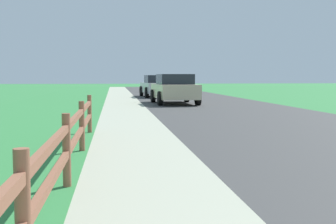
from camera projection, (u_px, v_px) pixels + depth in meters
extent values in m
plane|color=#327F3F|center=(140.00, 102.00, 24.56)|extent=(120.00, 120.00, 0.00)
cube|color=#3C3C3C|center=(195.00, 100.00, 26.97)|extent=(7.00, 66.00, 0.01)
cube|color=#A7AB94|center=(88.00, 101.00, 26.17)|extent=(6.00, 66.00, 0.01)
cube|color=#327F3F|center=(63.00, 101.00, 25.98)|extent=(5.00, 66.00, 0.00)
cylinder|color=brown|center=(23.00, 219.00, 2.98)|extent=(0.11, 0.11, 0.98)
cylinder|color=brown|center=(67.00, 150.00, 5.75)|extent=(0.11, 0.11, 0.98)
cylinder|color=brown|center=(82.00, 126.00, 8.52)|extent=(0.11, 0.11, 0.98)
cylinder|color=brown|center=(90.00, 114.00, 11.29)|extent=(0.11, 0.11, 0.98)
cube|color=brown|center=(67.00, 154.00, 5.75)|extent=(0.07, 11.21, 0.09)
cube|color=brown|center=(66.00, 128.00, 5.73)|extent=(0.07, 11.21, 0.09)
cube|color=#C6B793|center=(174.00, 91.00, 23.16)|extent=(2.09, 4.58, 0.74)
cube|color=#1E232B|center=(175.00, 79.00, 22.99)|extent=(1.77, 2.33, 0.53)
cylinder|color=black|center=(198.00, 98.00, 21.96)|extent=(0.25, 0.73, 0.72)
cylinder|color=black|center=(160.00, 98.00, 21.65)|extent=(0.25, 0.73, 0.72)
cylinder|color=black|center=(187.00, 96.00, 24.71)|extent=(0.25, 0.73, 0.72)
cylinder|color=black|center=(153.00, 96.00, 24.40)|extent=(0.25, 0.73, 0.72)
cube|color=#B7BABF|center=(158.00, 88.00, 30.80)|extent=(2.22, 4.77, 0.70)
cube|color=#1E232B|center=(158.00, 79.00, 30.54)|extent=(1.83, 2.17, 0.53)
cylinder|color=black|center=(175.00, 92.00, 29.59)|extent=(0.26, 0.74, 0.73)
cylinder|color=black|center=(147.00, 93.00, 29.23)|extent=(0.26, 0.74, 0.73)
cylinder|color=black|center=(167.00, 91.00, 32.42)|extent=(0.26, 0.74, 0.73)
cylinder|color=black|center=(141.00, 91.00, 32.06)|extent=(0.26, 0.74, 0.73)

